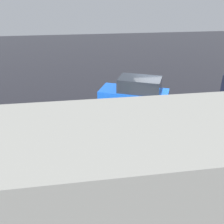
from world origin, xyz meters
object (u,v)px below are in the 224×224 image
Objects in this scene: fire_hydrant at (98,136)px; pedestrian at (76,136)px; moving_hatchback at (135,95)px; sign_post at (73,126)px.

fire_hydrant is 1.06m from pedestrian.
pedestrian is at bearing 19.52° from fire_hydrant.
moving_hatchback is 5.30× the size of fire_hydrant.
fire_hydrant is 1.91m from sign_post.
sign_post reaches higher than fire_hydrant.
fire_hydrant is (2.53, 3.17, -0.63)m from moving_hatchback.
sign_post is at bearing 81.50° from pedestrian.
pedestrian is (0.97, 0.34, 0.28)m from fire_hydrant.
sign_post is at bearing 49.55° from moving_hatchback.
sign_post is (1.07, 1.06, 1.18)m from fire_hydrant.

